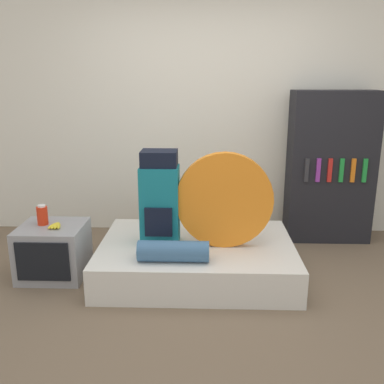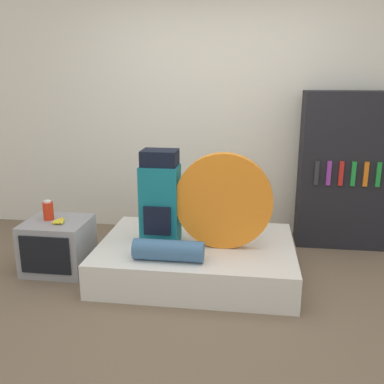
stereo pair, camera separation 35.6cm
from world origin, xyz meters
TOP-DOWN VIEW (x-y plane):
  - ground_plane at (0.00, 0.00)m, footprint 16.00×16.00m
  - wall_back at (0.00, 1.80)m, footprint 8.00×0.05m
  - bed at (-0.08, 0.65)m, footprint 1.65×1.18m
  - backpack at (-0.39, 0.63)m, footprint 0.32×0.28m
  - tent_bag at (0.15, 0.58)m, footprint 0.80×0.09m
  - sleeping_roll at (-0.25, 0.26)m, footprint 0.55×0.16m
  - television at (-1.31, 0.57)m, footprint 0.54×0.51m
  - canister at (-1.39, 0.61)m, footprint 0.09×0.09m
  - banana_bunch at (-1.26, 0.54)m, footprint 0.12×0.15m
  - bookshelf at (1.27, 1.54)m, footprint 0.85×0.37m

SIDE VIEW (x-z plane):
  - ground_plane at x=0.00m, z-range 0.00..0.00m
  - bed at x=-0.08m, z-range 0.00..0.29m
  - television at x=-1.31m, z-range 0.00..0.45m
  - sleeping_roll at x=-0.25m, z-range 0.29..0.46m
  - banana_bunch at x=-1.26m, z-range 0.45..0.49m
  - canister at x=-1.39m, z-range 0.45..0.62m
  - backpack at x=-0.39m, z-range 0.28..1.08m
  - tent_bag at x=0.15m, z-range 0.29..1.09m
  - bookshelf at x=1.27m, z-range 0.00..1.54m
  - wall_back at x=0.00m, z-range 0.00..2.60m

